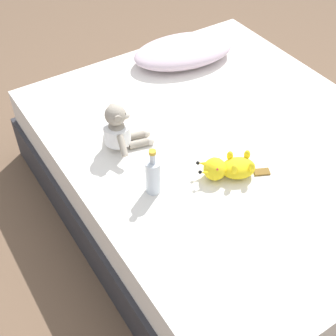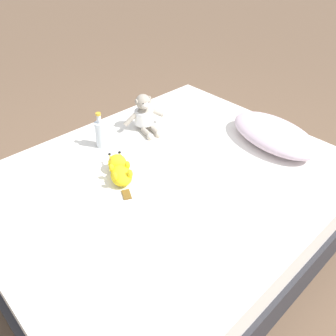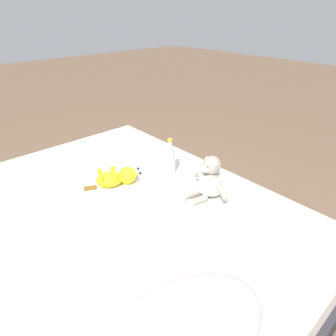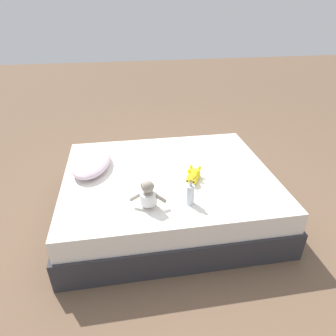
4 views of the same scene
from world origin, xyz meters
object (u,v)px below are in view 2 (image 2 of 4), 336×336
object	(u,v)px
plush_monkey	(145,115)
plush_yellow_creature	(120,170)
pillow	(274,134)
glass_bottle	(101,134)
bed	(168,206)

from	to	relation	value
plush_monkey	plush_yellow_creature	bearing A→B (deg)	-54.88
pillow	glass_bottle	world-z (taller)	glass_bottle
pillow	bed	bearing A→B (deg)	-106.25
bed	plush_yellow_creature	size ratio (longest dim) A/B	6.08
bed	pillow	xyz separation A→B (m)	(0.20, 0.69, 0.29)
bed	plush_monkey	distance (m)	0.61
bed	glass_bottle	bearing A→B (deg)	-168.89
pillow	plush_monkey	world-z (taller)	plush_monkey
bed	pillow	world-z (taller)	pillow
pillow	plush_monkey	xyz separation A→B (m)	(-0.66, -0.46, 0.04)
bed	plush_yellow_creature	bearing A→B (deg)	-130.10
glass_bottle	pillow	bearing A→B (deg)	48.98
plush_monkey	glass_bottle	xyz separation A→B (m)	(-0.02, -0.32, -0.01)
pillow	plush_yellow_creature	world-z (taller)	pillow
plush_monkey	glass_bottle	bearing A→B (deg)	-93.14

